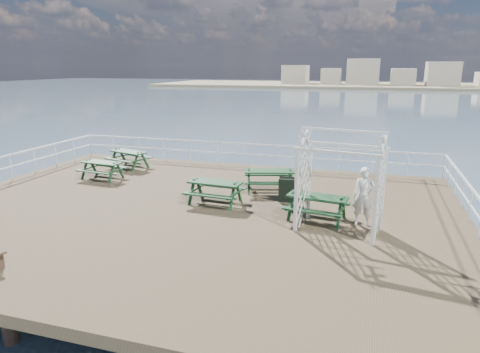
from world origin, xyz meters
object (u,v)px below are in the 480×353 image
Objects in this scene: picnic_table_b at (215,188)px; picnic_table_d at (102,166)px; picnic_table_a at (128,156)px; picnic_table_c at (270,176)px; trellis_arbor at (340,187)px; picnic_table_e at (317,202)px; person at (364,197)px.

picnic_table_d is at bearing 167.04° from picnic_table_b.
picnic_table_c is (7.36, -1.90, 0.03)m from picnic_table_a.
picnic_table_b is 4.62m from trellis_arbor.
picnic_table_d is 9.79m from picnic_table_e.
picnic_table_c is 1.25× the size of person.
picnic_table_c is at bearing 7.71° from picnic_table_d.
picnic_table_e is (9.53, -4.62, 0.01)m from picnic_table_a.
picnic_table_b reaches higher than picnic_table_d.
person is at bearing -53.08° from picnic_table_c.
picnic_table_e is 1.43m from person.
trellis_arbor is at bearing -131.94° from person.
person is (5.03, -0.65, 0.32)m from picnic_table_b.
trellis_arbor reaches higher than person.
picnic_table_d is (-7.31, -0.31, -0.06)m from picnic_table_c.
picnic_table_a is at bearing 162.33° from picnic_table_e.
picnic_table_c reaches higher than picnic_table_d.
picnic_table_e is at bearing -8.95° from picnic_table_d.
picnic_table_c is 7.32m from picnic_table_d.
picnic_table_e is at bearing -66.74° from picnic_table_c.
picnic_table_a is 1.20× the size of person.
picnic_table_a is at bearing 96.54° from picnic_table_d.
picnic_table_c reaches higher than picnic_table_a.
picnic_table_a is 11.58m from trellis_arbor.
picnic_table_b is at bearing -140.51° from picnic_table_c.
picnic_table_b is 1.06× the size of picnic_table_d.
picnic_table_b is 2.56m from picnic_table_c.
trellis_arbor is (4.35, -1.35, 0.76)m from picnic_table_b.
trellis_arbor is (0.71, -0.73, 0.76)m from picnic_table_e.
picnic_table_e is (9.48, -2.41, 0.04)m from picnic_table_d.
picnic_table_c is at bearing 139.68° from trellis_arbor.
picnic_table_c is 4.55m from trellis_arbor.
picnic_table_d is 1.02× the size of person.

